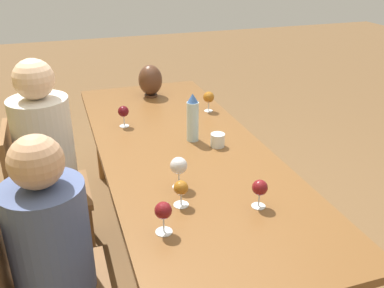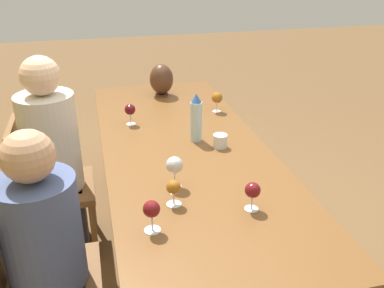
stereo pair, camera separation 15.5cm
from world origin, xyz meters
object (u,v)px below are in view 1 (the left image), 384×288
(wine_glass_1, at_px, (209,98))
(chair_far, at_px, (39,190))
(person_near, at_px, (56,254))
(vase, at_px, (150,80))
(wine_glass_3, at_px, (163,211))
(wine_glass_4, at_px, (260,188))
(water_tumbler, at_px, (218,140))
(wine_glass_2, at_px, (123,112))
(person_far, at_px, (49,158))
(water_bottle, at_px, (193,118))
(wine_glass_0, at_px, (181,189))
(wine_glass_5, at_px, (179,166))
(chair_near, at_px, (41,286))

(wine_glass_1, height_order, chair_far, wine_glass_1)
(wine_glass_1, relative_size, person_near, 0.12)
(vase, bearing_deg, wine_glass_3, 168.44)
(vase, relative_size, wine_glass_4, 1.82)
(water_tumbler, relative_size, wine_glass_4, 0.61)
(wine_glass_1, xyz_separation_m, wine_glass_2, (-0.09, 0.60, -0.00))
(wine_glass_3, height_order, person_far, person_far)
(water_bottle, distance_m, water_tumbler, 0.19)
(water_tumbler, height_order, wine_glass_2, wine_glass_2)
(water_tumbler, distance_m, wine_glass_4, 0.64)
(wine_glass_0, distance_m, person_far, 0.99)
(wine_glass_0, relative_size, wine_glass_5, 0.78)
(vase, bearing_deg, wine_glass_4, -176.23)
(wine_glass_1, xyz_separation_m, person_far, (-0.26, 1.08, -0.16))
(water_bottle, bearing_deg, wine_glass_0, 157.39)
(wine_glass_4, bearing_deg, wine_glass_3, 96.13)
(wine_glass_3, distance_m, chair_near, 0.64)
(wine_glass_0, relative_size, chair_near, 0.14)
(chair_far, relative_size, person_near, 0.75)
(person_far, bearing_deg, wine_glass_5, -137.65)
(wine_glass_2, distance_m, wine_glass_4, 1.17)
(wine_glass_3, relative_size, person_near, 0.12)
(wine_glass_1, bearing_deg, wine_glass_0, 153.83)
(wine_glass_0, bearing_deg, person_near, 92.43)
(wine_glass_1, relative_size, wine_glass_3, 1.00)
(water_bottle, height_order, wine_glass_5, water_bottle)
(person_near, bearing_deg, wine_glass_3, -108.32)
(water_tumbler, bearing_deg, person_far, 73.00)
(wine_glass_2, relative_size, wine_glass_4, 1.02)
(wine_glass_4, xyz_separation_m, chair_near, (0.09, 0.96, -0.36))
(chair_far, xyz_separation_m, person_near, (-0.83, -0.08, 0.15))
(chair_near, bearing_deg, wine_glass_2, -29.04)
(wine_glass_2, height_order, chair_near, same)
(water_tumbler, distance_m, wine_glass_2, 0.65)
(chair_near, height_order, chair_far, same)
(wine_glass_0, relative_size, person_near, 0.10)
(person_far, bearing_deg, chair_near, 174.46)
(vase, height_order, wine_glass_5, vase)
(wine_glass_0, height_order, wine_glass_3, wine_glass_3)
(wine_glass_2, bearing_deg, wine_glass_4, -159.80)
(wine_glass_3, height_order, chair_near, wine_glass_3)
(water_bottle, bearing_deg, person_far, 79.02)
(wine_glass_3, distance_m, wine_glass_4, 0.45)
(water_tumbler, distance_m, person_near, 1.09)
(vase, distance_m, wine_glass_3, 1.70)
(wine_glass_0, xyz_separation_m, person_near, (-0.02, 0.56, -0.20))
(vase, xyz_separation_m, person_far, (-0.70, 0.77, -0.19))
(wine_glass_0, height_order, person_near, person_near)
(water_bottle, height_order, person_far, person_far)
(wine_glass_1, distance_m, wine_glass_4, 1.20)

